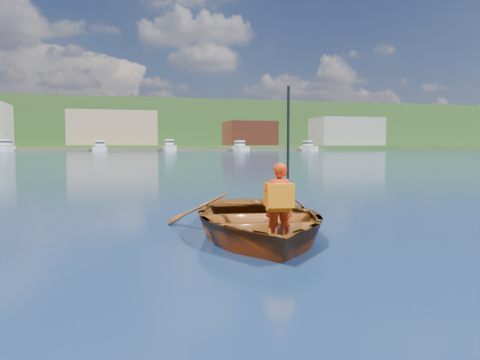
# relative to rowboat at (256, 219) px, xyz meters

# --- Properties ---
(ground) EXTENTS (600.00, 600.00, 0.00)m
(ground) POSITION_rel_rowboat_xyz_m (-0.74, 0.50, -0.25)
(ground) COLOR #132C47
(ground) RESTS_ON ground
(rowboat) EXTENTS (3.22, 4.18, 0.80)m
(rowboat) POSITION_rel_rowboat_xyz_m (0.00, 0.00, 0.00)
(rowboat) COLOR brown
(rowboat) RESTS_ON ground
(child_paddler) EXTENTS (0.39, 0.37, 2.00)m
(child_paddler) POSITION_rel_rowboat_xyz_m (0.04, -0.91, 0.38)
(child_paddler) COLOR #B62708
(child_paddler) RESTS_ON ground
(shoreline) EXTENTS (400.00, 140.00, 22.00)m
(shoreline) POSITION_rel_rowboat_xyz_m (-0.74, 237.11, 10.07)
(shoreline) COLOR #3D5E28
(shoreline) RESTS_ON ground
(dock) EXTENTS (160.01, 4.34, 0.80)m
(dock) POSITION_rel_rowboat_xyz_m (-12.67, 148.50, 0.15)
(dock) COLOR brown
(dock) RESTS_ON ground
(waterfront_buildings) EXTENTS (202.00, 16.00, 14.00)m
(waterfront_buildings) POSITION_rel_rowboat_xyz_m (-8.48, 165.50, 7.49)
(waterfront_buildings) COLOR brown
(waterfront_buildings) RESTS_ON ground
(marina_yachts) EXTENTS (139.16, 13.49, 4.33)m
(marina_yachts) POSITION_rel_rowboat_xyz_m (-11.74, 143.81, 1.10)
(marina_yachts) COLOR silver
(marina_yachts) RESTS_ON ground
(hillside_trees) EXTENTS (237.83, 91.40, 27.51)m
(hillside_trees) POSITION_rel_rowboat_xyz_m (24.59, 236.03, 17.10)
(hillside_trees) COLOR #382314
(hillside_trees) RESTS_ON ground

